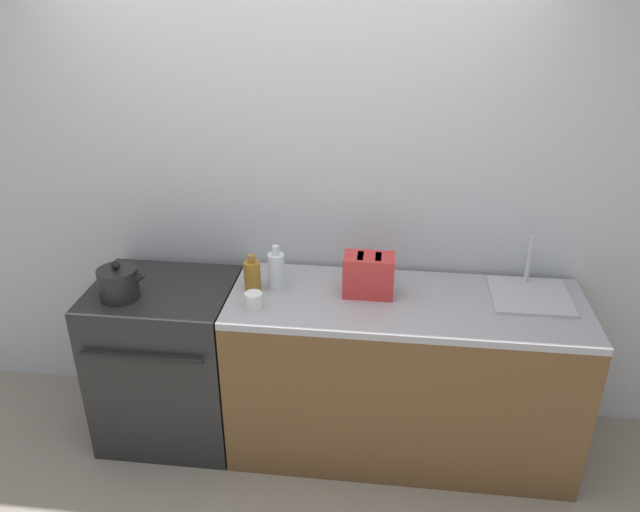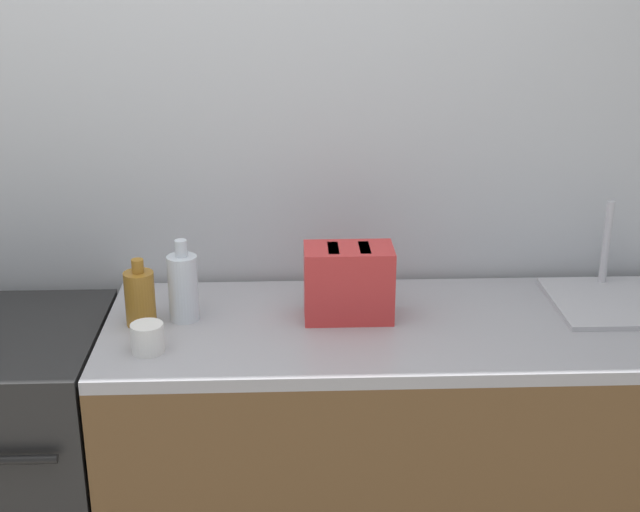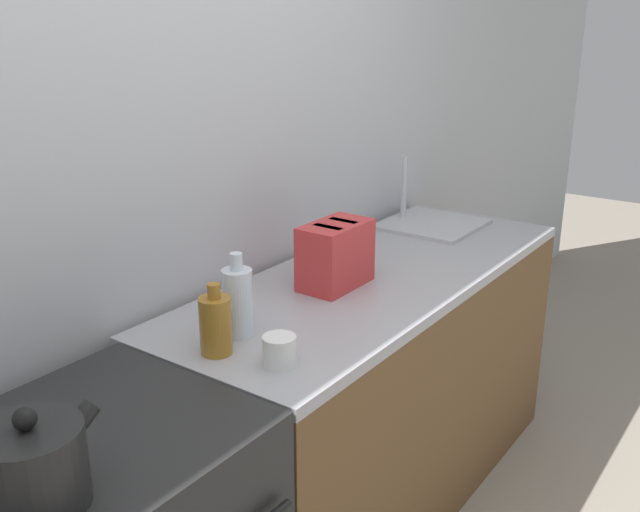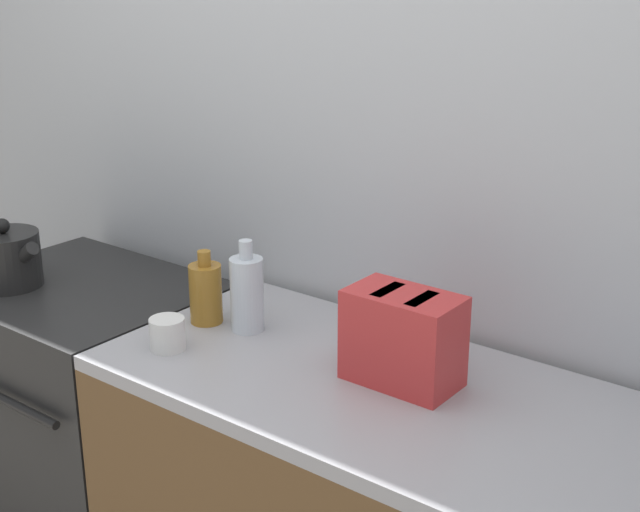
{
  "view_description": "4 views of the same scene",
  "coord_description": "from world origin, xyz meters",
  "px_view_note": "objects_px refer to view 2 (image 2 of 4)",
  "views": [
    {
      "loc": [
        0.53,
        -2.41,
        2.5
      ],
      "look_at": [
        0.19,
        0.41,
        1.1
      ],
      "focal_mm": 35.0,
      "sensor_mm": 36.0,
      "label": 1
    },
    {
      "loc": [
        0.27,
        -1.99,
        1.99
      ],
      "look_at": [
        0.36,
        0.35,
        1.12
      ],
      "focal_mm": 50.0,
      "sensor_mm": 36.0,
      "label": 2
    },
    {
      "loc": [
        -1.39,
        -0.88,
        1.78
      ],
      "look_at": [
        0.39,
        0.4,
        1.04
      ],
      "focal_mm": 40.0,
      "sensor_mm": 36.0,
      "label": 3
    },
    {
      "loc": [
        1.41,
        -1.18,
        1.86
      ],
      "look_at": [
        0.18,
        0.41,
        1.16
      ],
      "focal_mm": 50.0,
      "sensor_mm": 36.0,
      "label": 4
    }
  ],
  "objects_px": {
    "toaster": "(348,282)",
    "bottle_amber": "(140,297)",
    "bottle_clear": "(183,287)",
    "cup_white": "(148,338)"
  },
  "relations": [
    {
      "from": "cup_white",
      "to": "toaster",
      "type": "bearing_deg",
      "value": 20.41
    },
    {
      "from": "bottle_clear",
      "to": "toaster",
      "type": "bearing_deg",
      "value": -0.41
    },
    {
      "from": "toaster",
      "to": "bottle_amber",
      "type": "distance_m",
      "value": 0.6
    },
    {
      "from": "bottle_clear",
      "to": "cup_white",
      "type": "bearing_deg",
      "value": -110.07
    },
    {
      "from": "bottle_clear",
      "to": "cup_white",
      "type": "xyz_separation_m",
      "value": [
        -0.08,
        -0.21,
        -0.06
      ]
    },
    {
      "from": "toaster",
      "to": "bottle_clear",
      "type": "height_order",
      "value": "bottle_clear"
    },
    {
      "from": "toaster",
      "to": "bottle_amber",
      "type": "bearing_deg",
      "value": -177.55
    },
    {
      "from": "bottle_amber",
      "to": "toaster",
      "type": "bearing_deg",
      "value": 2.45
    },
    {
      "from": "bottle_clear",
      "to": "cup_white",
      "type": "height_order",
      "value": "bottle_clear"
    },
    {
      "from": "bottle_clear",
      "to": "cup_white",
      "type": "relative_size",
      "value": 2.76
    }
  ]
}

